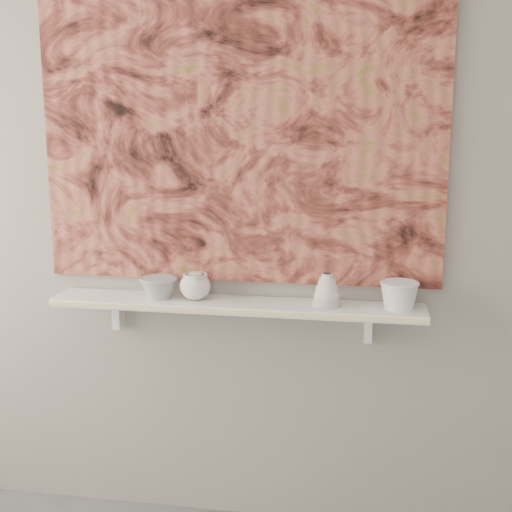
% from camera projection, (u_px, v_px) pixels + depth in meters
% --- Properties ---
extents(wall_back, '(3.60, 0.00, 3.60)m').
position_uv_depth(wall_back, '(240.00, 186.00, 2.66)').
color(wall_back, gray).
rests_on(wall_back, floor).
extents(shelf, '(1.40, 0.18, 0.03)m').
position_uv_depth(shelf, '(236.00, 305.00, 2.66)').
color(shelf, white).
rests_on(shelf, wall_back).
extents(shelf_stripe, '(1.40, 0.01, 0.02)m').
position_uv_depth(shelf_stripe, '(231.00, 312.00, 2.57)').
color(shelf_stripe, beige).
rests_on(shelf_stripe, shelf).
extents(bracket_left, '(0.03, 0.06, 0.12)m').
position_uv_depth(bracket_left, '(118.00, 313.00, 2.82)').
color(bracket_left, white).
rests_on(bracket_left, wall_back).
extents(bracket_right, '(0.03, 0.06, 0.12)m').
position_uv_depth(bracket_right, '(368.00, 326.00, 2.66)').
color(bracket_right, white).
rests_on(bracket_right, wall_back).
extents(painting, '(1.50, 0.02, 1.10)m').
position_uv_depth(painting, '(239.00, 135.00, 2.60)').
color(painting, brown).
rests_on(painting, wall_back).
extents(house_motif, '(0.09, 0.00, 0.08)m').
position_uv_depth(house_motif, '(361.00, 222.00, 2.59)').
color(house_motif, black).
rests_on(house_motif, painting).
extents(bowl_grey, '(0.16, 0.16, 0.08)m').
position_uv_depth(bowl_grey, '(158.00, 287.00, 2.69)').
color(bowl_grey, gray).
rests_on(bowl_grey, shelf).
extents(cup_cream, '(0.14, 0.14, 0.11)m').
position_uv_depth(cup_cream, '(195.00, 286.00, 2.67)').
color(cup_cream, silver).
rests_on(cup_cream, shelf).
extents(bell_vessel, '(0.14, 0.14, 0.12)m').
position_uv_depth(bell_vessel, '(327.00, 290.00, 2.59)').
color(bell_vessel, beige).
rests_on(bell_vessel, shelf).
extents(bowl_white, '(0.16, 0.16, 0.10)m').
position_uv_depth(bowl_white, '(399.00, 295.00, 2.55)').
color(bowl_white, silver).
rests_on(bowl_white, shelf).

